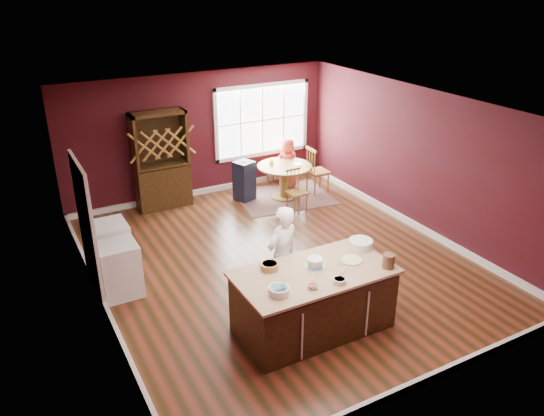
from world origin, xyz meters
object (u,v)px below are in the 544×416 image
(layer_cake, at_px, (315,262))
(toddler, at_px, (246,164))
(chair_east, at_px, (318,170))
(seated_woman, at_px, (287,164))
(kitchen_island, at_px, (313,301))
(baker, at_px, (282,256))
(dryer, at_px, (109,250))
(dining_table, at_px, (284,175))
(chair_north, at_px, (277,162))
(hutch, at_px, (161,160))
(washer, at_px, (119,269))
(chair_south, at_px, (297,191))
(high_chair, at_px, (244,180))

(layer_cake, distance_m, toddler, 4.66)
(chair_east, bearing_deg, seated_woman, 42.79)
(kitchen_island, height_order, baker, baker)
(baker, distance_m, dryer, 2.91)
(dining_table, distance_m, chair_north, 0.85)
(hutch, distance_m, washer, 3.42)
(kitchen_island, xyz_separation_m, chair_south, (1.86, 3.52, 0.02))
(layer_cake, relative_size, hutch, 0.14)
(kitchen_island, xyz_separation_m, hutch, (-0.48, 5.10, 0.58))
(dining_table, relative_size, high_chair, 1.29)
(chair_north, height_order, high_chair, chair_north)
(baker, xyz_separation_m, chair_north, (2.32, 4.30, -0.24))
(seated_woman, relative_size, high_chair, 1.29)
(kitchen_island, distance_m, high_chair, 4.74)
(layer_cake, xyz_separation_m, chair_east, (2.74, 4.09, -0.44))
(chair_east, distance_m, chair_north, 1.03)
(dining_table, height_order, chair_east, chair_east)
(washer, height_order, dryer, dryer)
(dining_table, height_order, toddler, toddler)
(chair_east, bearing_deg, dining_table, 86.85)
(seated_woman, bearing_deg, layer_cake, 62.91)
(baker, distance_m, seated_woman, 4.64)
(high_chair, height_order, toddler, toddler)
(baker, relative_size, toddler, 6.04)
(dryer, bearing_deg, dining_table, 19.69)
(chair_east, height_order, seated_woman, seated_woman)
(kitchen_island, distance_m, chair_east, 5.06)
(layer_cake, bearing_deg, toddler, 75.59)
(dining_table, distance_m, chair_east, 0.83)
(dining_table, distance_m, baker, 4.05)
(toddler, relative_size, washer, 0.30)
(chair_north, bearing_deg, layer_cake, 27.36)
(high_chair, relative_size, hutch, 0.45)
(layer_cake, bearing_deg, washer, 137.14)
(high_chair, height_order, dryer, dryer)
(kitchen_island, bearing_deg, hutch, 95.33)
(chair_south, bearing_deg, baker, -126.45)
(layer_cake, relative_size, toddler, 1.14)
(chair_north, height_order, washer, chair_north)
(dining_table, distance_m, high_chair, 0.88)
(chair_east, bearing_deg, high_chair, 78.28)
(chair_south, height_order, seated_woman, seated_woman)
(baker, height_order, hutch, hutch)
(baker, height_order, high_chair, baker)
(kitchen_island, xyz_separation_m, baker, (-0.05, 0.78, 0.35))
(layer_cake, xyz_separation_m, dryer, (-2.21, 2.69, -0.52))
(dryer, bearing_deg, hutch, 54.29)
(toddler, bearing_deg, seated_woman, 6.58)
(dining_table, relative_size, seated_woman, 1.00)
(chair_south, bearing_deg, kitchen_island, -119.37)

